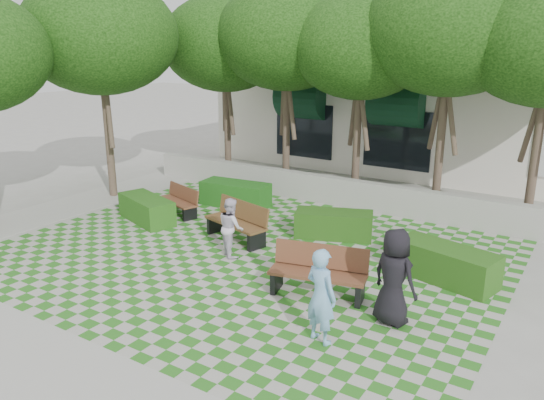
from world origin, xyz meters
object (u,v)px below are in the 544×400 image
Objects in this scene: bench_east at (319,272)px; person_dark at (394,277)px; hedge_east at (446,264)px; hedge_midleft at (235,194)px; person_white at (231,227)px; hedge_midright at (334,224)px; bench_mid at (238,222)px; person_blue at (321,296)px; hedge_west at (147,209)px; bench_west at (179,201)px.

bench_east is 1.77m from person_dark.
hedge_midleft is at bearing 164.30° from hedge_east.
hedge_midright is at bearing -85.19° from person_white.
person_white reaches higher than bench_mid.
hedge_midright is at bearing -12.87° from hedge_midleft.
bench_east is 1.83m from person_blue.
hedge_west is at bearing -6.81° from person_blue.
hedge_west is 1.12× the size of person_dark.
bench_mid is 1.11× the size of person_dark.
person_blue is (2.15, -4.87, 0.51)m from hedge_midright.
hedge_midright is (-3.30, 1.14, -0.03)m from hedge_east.
hedge_midleft is (-1.91, 2.49, -0.11)m from bench_mid.
person_white is at bearing -121.82° from hedge_midright.
bench_west is (-6.19, 2.56, -0.09)m from bench_east.
hedge_east reaches higher than hedge_midright.
person_blue reaches higher than hedge_midright.
person_white is at bearing -11.43° from hedge_west.
hedge_midright is 5.35m from person_blue.
person_blue is (4.21, -3.29, 0.37)m from bench_mid.
hedge_east is (8.21, -0.40, -0.03)m from bench_west.
person_dark is (5.04, -1.99, 0.43)m from bench_mid.
hedge_midleft is (-5.26, 4.21, -0.12)m from bench_east.
hedge_east is at bearing 15.00° from bench_west.
person_white reaches higher than bench_east.
person_dark reaches higher than person_white.
hedge_east is at bearing -91.28° from person_blue.
hedge_midleft is at bearing -27.42° from person_blue.
hedge_midleft is 1.52× the size of person_white.
person_blue is 1.55m from person_dark.
bench_east is 6.73m from hedge_midleft.
bench_mid reaches higher than hedge_midright.
hedge_east is 8.58m from hedge_west.
hedge_midright is 4.68m from person_dark.
bench_west is 4.97m from hedge_midright.
bench_west is 0.78× the size of hedge_east.
hedge_east is (5.37, 0.44, -0.11)m from bench_mid.
person_white is at bearing -54.81° from hedge_midleft.
bench_east reaches higher than hedge_midleft.
bench_west is at bearing -171.40° from hedge_midright.
person_blue is (7.40, -3.10, 0.51)m from hedge_west.
hedge_midright is at bearing 18.66° from hedge_west.
hedge_midleft is 8.29m from person_dark.
hedge_west is (-3.19, -0.20, -0.13)m from bench_mid.
hedge_west is (-0.34, -1.03, -0.05)m from bench_west.
bench_mid is 3.19m from hedge_west.
person_blue is (6.13, -5.78, 0.48)m from hedge_midleft.
hedge_midright is at bearing 97.62° from bench_east.
hedge_west is at bearing -90.56° from bench_west.
bench_mid is at bearing -25.27° from person_white.
bench_mid is (-3.34, 1.72, -0.01)m from bench_east.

